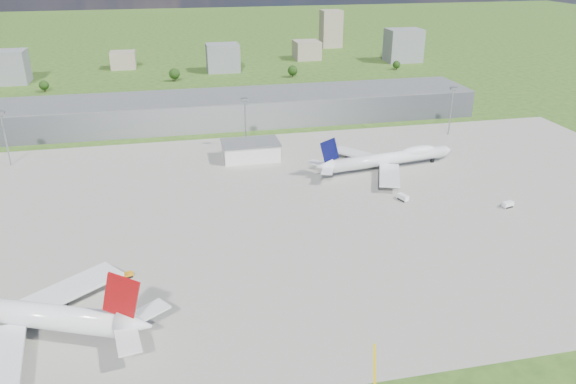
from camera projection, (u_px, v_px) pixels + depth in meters
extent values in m
plane|color=#2B4E18|center=(219.00, 130.00, 310.67)|extent=(1400.00, 1400.00, 0.00)
cube|color=gray|center=(275.00, 212.00, 214.08)|extent=(360.00, 190.00, 0.08)
cube|color=slate|center=(216.00, 110.00, 321.11)|extent=(300.00, 42.00, 15.00)
cube|color=silver|center=(251.00, 151.00, 266.24)|extent=(26.00, 16.00, 8.00)
cylinder|color=gray|center=(6.00, 140.00, 254.80)|extent=(0.70, 0.70, 25.00)
cube|color=gray|center=(0.00, 112.00, 249.69)|extent=(3.50, 2.00, 1.20)
cylinder|color=gray|center=(246.00, 125.00, 276.28)|extent=(0.70, 0.70, 25.00)
cube|color=gray|center=(245.00, 99.00, 271.16)|extent=(3.50, 2.00, 1.20)
cylinder|color=gray|center=(451.00, 112.00, 297.75)|extent=(0.70, 0.70, 25.00)
cube|color=gray|center=(454.00, 88.00, 292.64)|extent=(3.50, 2.00, 1.20)
cylinder|color=white|center=(5.00, 311.00, 145.31)|extent=(61.18, 30.76, 6.58)
cone|color=white|center=(135.00, 324.00, 138.88)|extent=(10.64, 9.47, 6.58)
cube|color=white|center=(0.00, 362.00, 130.43)|extent=(13.35, 29.53, 0.99)
cube|color=white|center=(71.00, 289.00, 158.63)|extent=(28.69, 25.09, 0.99)
cube|color=#9C080B|center=(121.00, 296.00, 136.19)|extent=(10.28, 4.75, 13.25)
cylinder|color=#38383D|center=(2.00, 356.00, 135.43)|extent=(6.92, 5.58, 3.51)
cylinder|color=#38383D|center=(56.00, 302.00, 156.19)|extent=(6.92, 5.58, 3.51)
cube|color=black|center=(19.00, 341.00, 141.61)|extent=(2.13, 1.89, 2.74)
cube|color=black|center=(42.00, 318.00, 150.51)|extent=(2.13, 1.89, 2.74)
cylinder|color=white|center=(390.00, 158.00, 253.63)|extent=(57.78, 14.48, 5.76)
cone|color=white|center=(447.00, 150.00, 263.88)|extent=(5.47, 6.40, 5.76)
cone|color=white|center=(324.00, 166.00, 242.62)|extent=(8.22, 6.82, 5.76)
cube|color=navy|center=(393.00, 162.00, 254.95)|extent=(47.02, 9.54, 1.21)
ellipsoid|color=white|center=(418.00, 151.00, 257.87)|extent=(19.09, 8.50, 5.18)
cube|color=white|center=(359.00, 154.00, 263.61)|extent=(22.74, 25.43, 0.84)
cube|color=white|center=(389.00, 175.00, 239.49)|extent=(17.17, 27.18, 0.84)
cube|color=#07093A|center=(330.00, 151.00, 240.67)|extent=(9.21, 1.87, 11.22)
cylinder|color=#38383D|center=(371.00, 161.00, 260.56)|extent=(5.50, 3.72, 2.97)
cylinder|color=#38383D|center=(351.00, 156.00, 266.74)|extent=(5.50, 3.72, 2.97)
cylinder|color=#38383D|center=(389.00, 173.00, 246.26)|extent=(5.50, 3.72, 2.97)
cylinder|color=#38383D|center=(390.00, 183.00, 236.55)|extent=(5.50, 3.72, 2.97)
cube|color=black|center=(374.00, 165.00, 256.94)|extent=(1.64, 1.33, 2.32)
cube|color=black|center=(383.00, 171.00, 249.79)|extent=(1.64, 1.33, 2.32)
cube|color=black|center=(432.00, 160.00, 262.86)|extent=(1.64, 1.33, 2.32)
cube|color=orange|center=(128.00, 275.00, 170.95)|extent=(3.62, 2.85, 1.27)
cube|color=black|center=(128.00, 276.00, 171.20)|extent=(3.21, 2.76, 0.70)
cube|color=white|center=(403.00, 197.00, 223.07)|extent=(3.59, 5.24, 2.12)
cube|color=black|center=(403.00, 200.00, 223.49)|extent=(3.45, 4.59, 0.70)
cube|color=white|center=(508.00, 204.00, 217.16)|extent=(4.86, 3.16, 1.99)
cube|color=black|center=(507.00, 206.00, 217.56)|extent=(4.24, 3.09, 0.70)
cube|color=slate|center=(7.00, 67.00, 412.90)|extent=(28.00, 22.00, 24.00)
cube|color=gray|center=(123.00, 60.00, 466.34)|extent=(20.00, 18.00, 14.00)
cube|color=slate|center=(223.00, 58.00, 453.49)|extent=(26.00, 20.00, 22.00)
cube|color=gray|center=(307.00, 50.00, 506.14)|extent=(22.00, 24.00, 16.00)
cube|color=slate|center=(403.00, 45.00, 492.49)|extent=(30.00, 22.00, 28.00)
cube|color=gray|center=(331.00, 29.00, 563.70)|extent=(20.00, 18.00, 36.00)
cylinder|color=#382314|center=(45.00, 90.00, 391.60)|extent=(0.70, 0.70, 3.00)
sphere|color=black|center=(44.00, 85.00, 390.25)|extent=(6.75, 6.75, 6.75)
cylinder|color=#382314|center=(175.00, 79.00, 422.49)|extent=(0.70, 0.70, 3.60)
sphere|color=black|center=(174.00, 74.00, 420.87)|extent=(8.10, 8.10, 8.10)
cylinder|color=#382314|center=(293.00, 75.00, 435.62)|extent=(0.70, 0.70, 3.40)
sphere|color=black|center=(293.00, 70.00, 434.09)|extent=(7.65, 7.65, 7.65)
cylinder|color=#382314|center=(396.00, 68.00, 462.27)|extent=(0.70, 0.70, 2.80)
sphere|color=black|center=(397.00, 65.00, 461.01)|extent=(6.30, 6.30, 6.30)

